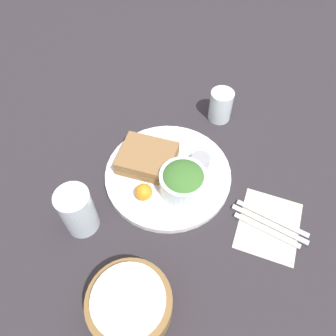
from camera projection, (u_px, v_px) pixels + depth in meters
ground_plane at (168, 176)px, 0.88m from camera, size 4.00×4.00×0.00m
plate at (168, 174)px, 0.87m from camera, size 0.33×0.33×0.02m
sandwich at (147, 158)px, 0.86m from camera, size 0.15×0.13×0.04m
salad_bowl at (183, 180)px, 0.81m from camera, size 0.12×0.12×0.07m
dressing_cup at (200, 161)px, 0.86m from camera, size 0.05×0.05×0.03m
orange_wedge at (144, 192)px, 0.80m from camera, size 0.04×0.04×0.04m
drink_glass at (78, 211)px, 0.74m from camera, size 0.08×0.08×0.13m
bread_basket at (130, 304)px, 0.65m from camera, size 0.17×0.17×0.08m
napkin at (269, 225)px, 0.79m from camera, size 0.14×0.17×0.00m
fork at (272, 218)px, 0.80m from camera, size 0.18×0.04×0.01m
knife at (269, 224)px, 0.79m from camera, size 0.19×0.05×0.01m
spoon at (267, 230)px, 0.78m from camera, size 0.16×0.04×0.01m
water_glass at (221, 106)px, 0.96m from camera, size 0.07×0.07×0.10m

